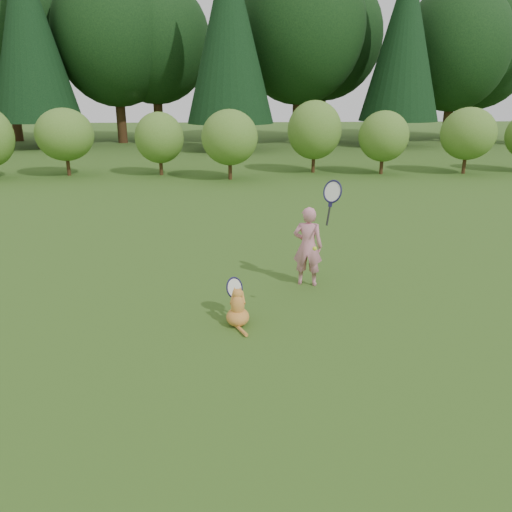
{
  "coord_description": "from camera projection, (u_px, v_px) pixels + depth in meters",
  "views": [
    {
      "loc": [
        -0.27,
        -6.57,
        3.13
      ],
      "look_at": [
        0.2,
        0.8,
        0.7
      ],
      "focal_mm": 35.0,
      "sensor_mm": 36.0,
      "label": 1
    }
  ],
  "objects": [
    {
      "name": "ground",
      "position": [
        246.0,
        319.0,
        7.22
      ],
      "size": [
        100.0,
        100.0,
        0.0
      ],
      "primitive_type": "plane",
      "color": "#2D5116",
      "rests_on": "ground"
    },
    {
      "name": "shrub_row",
      "position": [
        231.0,
        140.0,
        19.1
      ],
      "size": [
        28.0,
        3.0,
        2.8
      ],
      "primitive_type": null,
      "color": "#467023",
      "rests_on": "ground"
    },
    {
      "name": "woodland_backdrop",
      "position": [
        226.0,
        6.0,
        26.68
      ],
      "size": [
        48.0,
        10.0,
        15.0
      ],
      "primitive_type": null,
      "color": "black",
      "rests_on": "ground"
    },
    {
      "name": "child",
      "position": [
        309.0,
        245.0,
        8.32
      ],
      "size": [
        0.83,
        0.59,
        2.01
      ],
      "rotation": [
        0.0,
        0.0,
        2.86
      ],
      "color": "pink",
      "rests_on": "ground"
    },
    {
      "name": "cat",
      "position": [
        237.0,
        305.0,
        6.99
      ],
      "size": [
        0.41,
        0.79,
        0.75
      ],
      "rotation": [
        0.0,
        0.0,
        -0.06
      ],
      "color": "#BB6E24",
      "rests_on": "ground"
    },
    {
      "name": "tennis_ball",
      "position": [
        315.0,
        249.0,
        6.98
      ],
      "size": [
        0.06,
        0.06,
        0.06
      ],
      "color": "#CCDD1A",
      "rests_on": "ground"
    }
  ]
}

